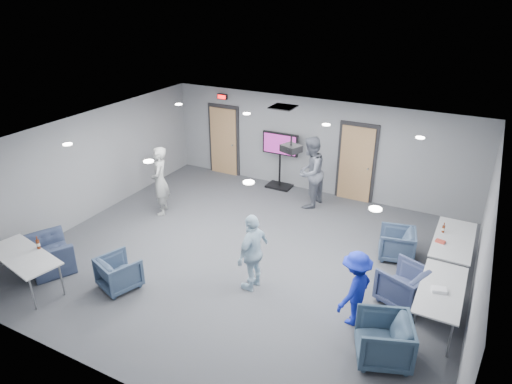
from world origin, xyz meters
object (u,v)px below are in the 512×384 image
at_px(bottle_front, 38,244).
at_px(tv_stand, 280,157).
at_px(table_front_left, 23,257).
at_px(person_c, 253,252).
at_px(table_right_b, 441,291).
at_px(chair_front_b, 47,255).
at_px(chair_right_b, 404,285).
at_px(person_a, 160,181).
at_px(person_b, 310,172).
at_px(chair_front_a, 119,273).
at_px(bottle_right, 443,229).
at_px(table_right_a, 454,240).
at_px(chair_right_c, 383,340).
at_px(person_d, 355,288).
at_px(projector, 291,148).
at_px(chair_right_a, 397,244).

xyz_separation_m(bottle_front, tv_stand, (2.29, 6.43, 0.11)).
bearing_deg(table_front_left, person_c, 38.89).
bearing_deg(table_right_b, chair_front_b, 105.24).
xyz_separation_m(chair_right_b, tv_stand, (-4.34, 3.81, 0.57)).
bearing_deg(person_a, person_b, 95.05).
height_order(chair_front_a, bottle_right, bottle_right).
height_order(chair_front_a, table_right_a, table_right_a).
height_order(person_c, table_right_a, person_c).
distance_m(table_right_a, table_right_b, 1.90).
distance_m(chair_right_c, table_right_b, 1.51).
bearing_deg(person_b, table_right_b, 54.72).
distance_m(chair_right_c, chair_front_b, 6.90).
relative_size(chair_front_b, table_right_b, 0.60).
xyz_separation_m(person_d, chair_front_b, (-6.18, -1.38, -0.37)).
relative_size(person_a, person_d, 1.28).
relative_size(table_right_a, projector, 3.98).
bearing_deg(table_right_b, chair_right_a, 31.19).
height_order(chair_right_c, table_front_left, chair_right_c).
relative_size(chair_front_b, projector, 2.28).
height_order(table_front_left, tv_stand, tv_stand).
relative_size(chair_right_a, bottle_right, 3.28).
relative_size(person_b, table_right_b, 1.11).
bearing_deg(person_a, chair_right_a, 67.44).
xyz_separation_m(chair_front_a, table_right_a, (5.73, 3.71, 0.35)).
xyz_separation_m(person_b, table_right_a, (3.76, -1.46, -0.29)).
xyz_separation_m(chair_right_a, bottle_front, (-6.18, -4.15, 0.49)).
distance_m(person_c, projector, 2.32).
distance_m(person_d, table_right_b, 1.49).
bearing_deg(person_d, projector, -115.97).
distance_m(table_right_b, table_front_left, 7.82).
relative_size(table_right_b, projector, 3.80).
relative_size(chair_front_b, tv_stand, 0.63).
height_order(chair_front_a, tv_stand, tv_stand).
height_order(person_b, bottle_front, person_b).
bearing_deg(chair_right_a, person_a, -95.67).
distance_m(chair_right_a, table_right_b, 2.15).
height_order(chair_right_b, chair_right_c, chair_right_c).
relative_size(person_c, chair_front_b, 1.53).
bearing_deg(person_a, tv_stand, 116.46).
relative_size(person_c, bottle_right, 7.01).
bearing_deg(table_right_a, projector, 103.44).
height_order(person_a, chair_right_b, person_a).
relative_size(chair_right_b, table_front_left, 0.45).
height_order(chair_right_a, bottle_front, bottle_front).
relative_size(person_a, chair_front_a, 2.46).
bearing_deg(person_c, chair_right_b, 113.73).
distance_m(person_d, chair_front_a, 4.56).
xyz_separation_m(person_b, projector, (0.39, -2.26, 1.43)).
height_order(chair_right_c, projector, projector).
bearing_deg(table_right_a, chair_right_a, 94.33).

